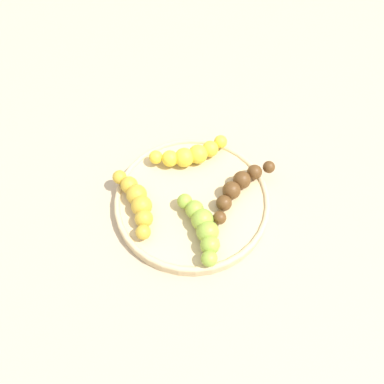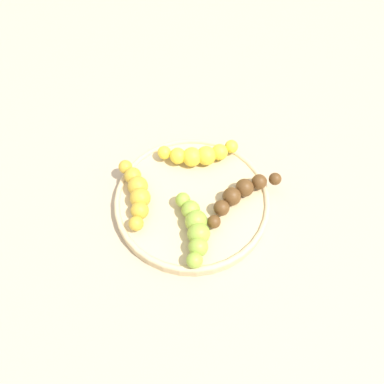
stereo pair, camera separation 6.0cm
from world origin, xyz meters
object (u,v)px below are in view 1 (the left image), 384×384
Objects in this scene: banana_overripe at (239,187)px; banana_spotted at (137,201)px; banana_yellow at (190,154)px; fruit_bowl at (192,200)px; banana_green at (202,226)px.

banana_spotted reaches higher than banana_overripe.
banana_spotted is at bearing -58.76° from banana_yellow.
banana_yellow is 0.13m from banana_spotted.
banana_overripe is at bearing 32.74° from banana_yellow.
banana_yellow is at bearing -22.89° from fruit_bowl.
fruit_bowl is 1.81× the size of banana_overripe.
fruit_bowl is 1.82× the size of banana_yellow.
banana_green is at bearing 92.30° from banana_overripe.
banana_yellow is 1.04× the size of banana_spotted.
banana_spotted reaches higher than fruit_bowl.
fruit_bowl is at bearing -14.04° from banana_spotted.
banana_green reaches higher than banana_spotted.
banana_overripe is 1.01× the size of banana_yellow.
fruit_bowl is 1.90× the size of banana_spotted.
banana_spotted is at bearing 51.62° from banana_overripe.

